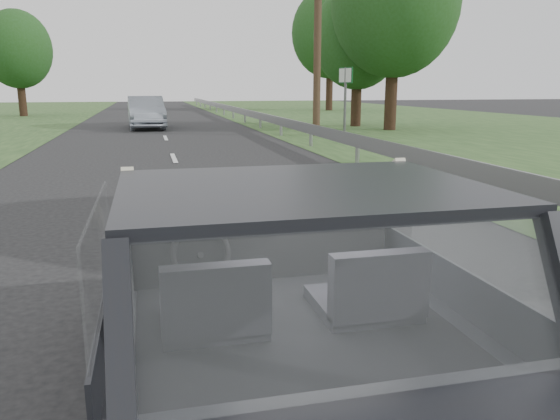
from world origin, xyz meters
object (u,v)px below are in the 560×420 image
utility_pole (318,19)px  other_car (146,112)px  subject_car (281,300)px  highway_sign (345,100)px  cat (278,211)px

utility_pole → other_car: bearing=139.2°
subject_car → other_car: other_car is taller
highway_sign → utility_pole: size_ratio=0.30×
highway_sign → other_car: bearing=141.0°
cat → highway_sign: size_ratio=0.19×
cat → highway_sign: 19.46m
cat → subject_car: bearing=-111.4°
subject_car → utility_pole: utility_pole is taller
subject_car → utility_pole: (5.74, 17.68, 3.62)m
cat → utility_pole: bearing=62.9°
subject_car → other_car: (-0.65, 23.20, 0.00)m
subject_car → highway_sign: (7.31, 18.76, 0.59)m
subject_car → cat: (0.15, 0.67, 0.35)m
subject_car → cat: bearing=77.5°
cat → utility_pole: utility_pole is taller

